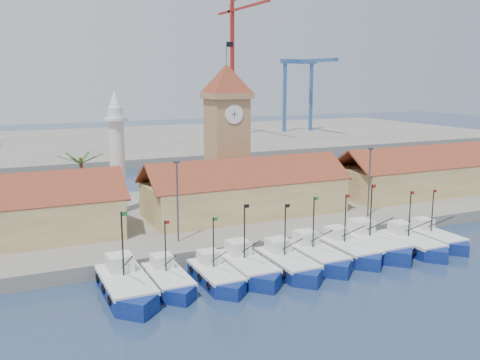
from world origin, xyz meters
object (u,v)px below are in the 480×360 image
clock_tower (227,131)px  minaret (117,152)px  boat_0 (127,288)px  boat_5 (317,257)px

clock_tower → minaret: size_ratio=1.39×
clock_tower → minaret: (-15.00, 2.00, -2.23)m
boat_0 → minaret: (4.98, 25.37, 8.89)m
boat_5 → clock_tower: (-0.27, 23.18, 11.19)m
boat_0 → clock_tower: size_ratio=0.47×
boat_0 → clock_tower: 32.69m
boat_0 → boat_5: size_ratio=1.08×
clock_tower → minaret: clock_tower is taller
minaret → boat_0: bearing=-101.1°
boat_5 → minaret: bearing=121.2°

